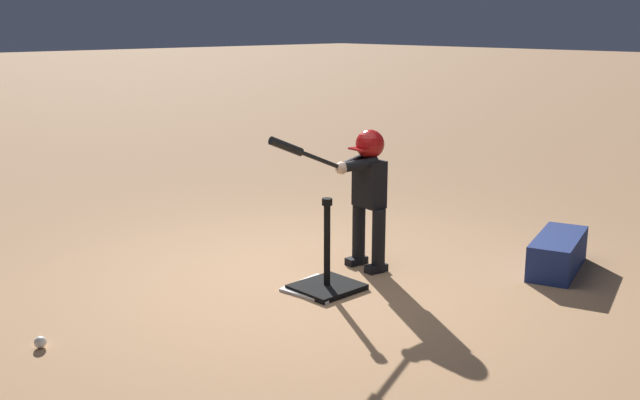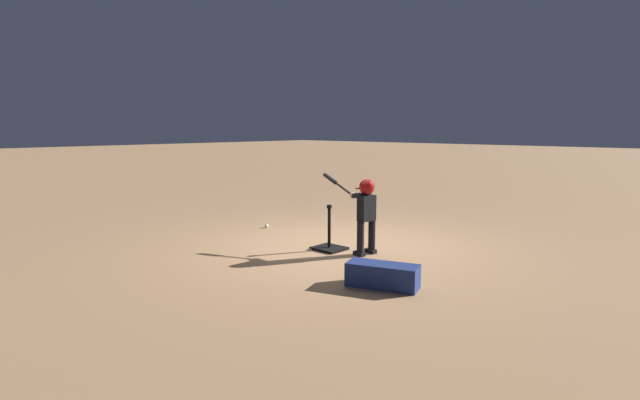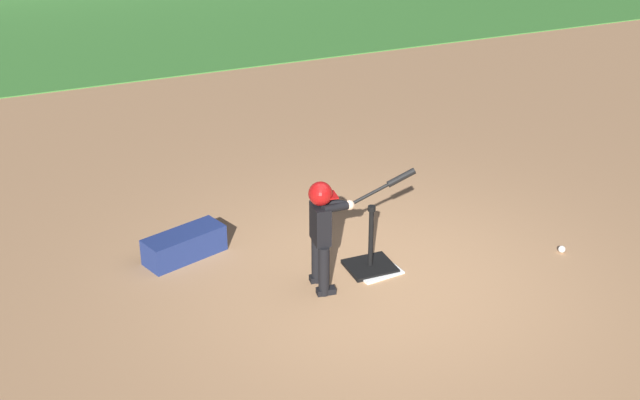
{
  "view_description": "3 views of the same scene",
  "coord_description": "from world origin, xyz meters",
  "views": [
    {
      "loc": [
        3.6,
        4.08,
        1.93
      ],
      "look_at": [
        -0.13,
        0.1,
        0.63
      ],
      "focal_mm": 42.0,
      "sensor_mm": 36.0,
      "label": 1
    },
    {
      "loc": [
        -4.95,
        5.9,
        1.87
      ],
      "look_at": [
        0.09,
        0.41,
        0.77
      ],
      "focal_mm": 28.0,
      "sensor_mm": 36.0,
      "label": 2
    },
    {
      "loc": [
        -3.39,
        -6.61,
        4.56
      ],
      "look_at": [
        -0.5,
        0.42,
        0.8
      ],
      "focal_mm": 50.0,
      "sensor_mm": 36.0,
      "label": 3
    }
  ],
  "objects": [
    {
      "name": "ground_plane",
      "position": [
        0.0,
        0.0,
        0.0
      ],
      "size": [
        90.0,
        90.0,
        0.0
      ],
      "primitive_type": "plane",
      "color": "#AD7F56"
    },
    {
      "name": "grass_outfield_strip",
      "position": [
        0.0,
        10.41,
        0.01
      ],
      "size": [
        56.0,
        6.96,
        0.02
      ],
      "primitive_type": "cube",
      "color": "#3D7F33",
      "rests_on": "ground_plane"
    },
    {
      "name": "home_plate",
      "position": [
        0.02,
        0.27,
        0.01
      ],
      "size": [
        0.49,
        0.49,
        0.02
      ],
      "primitive_type": "cube",
      "rotation": [
        0.0,
        0.0,
        0.13
      ],
      "color": "white",
      "rests_on": "ground_plane"
    },
    {
      "name": "batting_tee",
      "position": [
        -0.01,
        0.31,
        0.09
      ],
      "size": [
        0.46,
        0.42,
        0.7
      ],
      "color": "black",
      "rests_on": "ground_plane"
    },
    {
      "name": "batter_child",
      "position": [
        -0.57,
        0.16,
        0.71
      ],
      "size": [
        1.04,
        0.36,
        1.15
      ],
      "color": "black",
      "rests_on": "ground_plane"
    },
    {
      "name": "baseball",
      "position": [
        1.96,
        -0.15,
        0.04
      ],
      "size": [
        0.07,
        0.07,
        0.07
      ],
      "primitive_type": "sphere",
      "color": "white",
      "rests_on": "ground_plane"
    },
    {
      "name": "equipment_bag",
      "position": [
        -1.66,
        1.23,
        0.14
      ],
      "size": [
        0.9,
        0.58,
        0.28
      ],
      "primitive_type": "cube",
      "rotation": [
        0.0,
        0.0,
        0.33
      ],
      "color": "navy",
      "rests_on": "ground_plane"
    }
  ]
}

